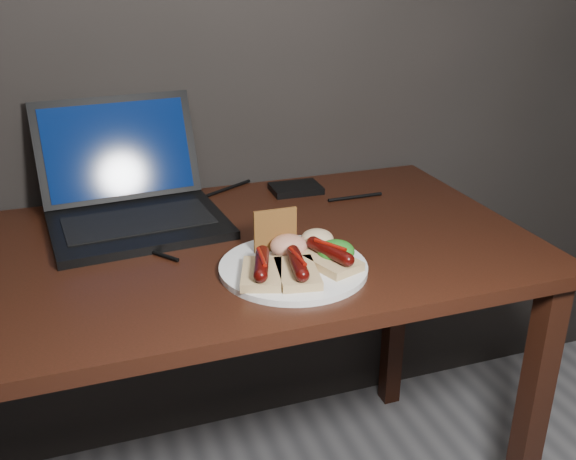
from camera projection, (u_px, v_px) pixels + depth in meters
The scene contains 12 objects.
desk at pixel (192, 288), 1.31m from camera, with size 1.40×0.70×0.75m.
laptop at pixel (131, 198), 1.40m from camera, with size 0.39×0.39×0.25m.
hard_drive at pixel (296, 189), 1.59m from camera, with size 0.12×0.09×0.02m, color black.
desk_cables at pixel (168, 219), 1.41m from camera, with size 0.94×0.41×0.01m.
plate at pixel (293, 268), 1.19m from camera, with size 0.28×0.28×0.01m, color white.
bread_sausage_left at pixel (262, 269), 1.13m from camera, with size 0.10×0.13×0.04m.
bread_sausage_center at pixel (297, 269), 1.13m from camera, with size 0.09×0.13×0.04m.
bread_sausage_right at pixel (330, 257), 1.18m from camera, with size 0.10×0.13×0.04m.
crispbread at pixel (275, 230), 1.23m from camera, with size 0.09×0.01×0.09m, color #915A27.
salad_greens at pixel (336, 251), 1.20m from camera, with size 0.07×0.07×0.04m, color #125711.
salsa_mound at pixel (289, 246), 1.22m from camera, with size 0.07×0.07×0.04m, color #A71013.
coleslaw_mound at pixel (317, 239), 1.25m from camera, with size 0.06×0.06×0.04m, color beige.
Camera 1 is at (-0.19, 0.22, 1.29)m, focal length 40.00 mm.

